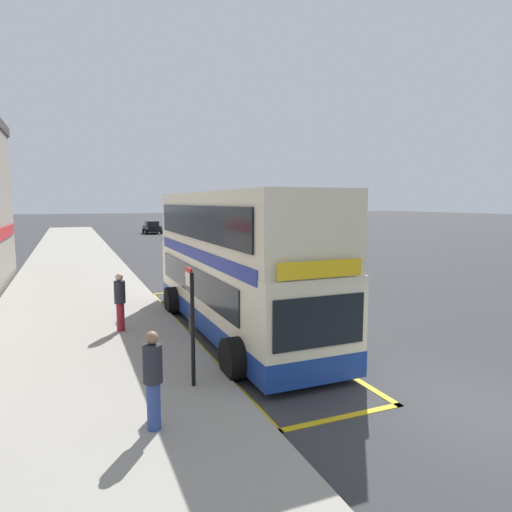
# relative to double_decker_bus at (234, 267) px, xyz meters

# --- Properties ---
(ground_plane) EXTENTS (260.00, 260.00, 0.00)m
(ground_plane) POSITION_rel_double_decker_bus_xyz_m (2.46, 24.80, -2.06)
(ground_plane) COLOR #333335
(pavement_near) EXTENTS (6.00, 76.00, 0.14)m
(pavement_near) POSITION_rel_double_decker_bus_xyz_m (-4.54, 24.80, -1.99)
(pavement_near) COLOR gray
(pavement_near) RESTS_ON ground
(double_decker_bus) EXTENTS (3.21, 10.54, 4.40)m
(double_decker_bus) POSITION_rel_double_decker_bus_xyz_m (0.00, 0.00, 0.00)
(double_decker_bus) COLOR beige
(double_decker_bus) RESTS_ON ground
(bus_bay_markings) EXTENTS (2.87, 13.22, 0.01)m
(bus_bay_markings) POSITION_rel_double_decker_bus_xyz_m (-0.11, 0.21, -2.06)
(bus_bay_markings) COLOR gold
(bus_bay_markings) RESTS_ON ground
(bus_stop_sign) EXTENTS (0.09, 0.51, 2.55)m
(bus_stop_sign) POSITION_rel_double_decker_bus_xyz_m (-2.42, -3.98, -0.40)
(bus_stop_sign) COLOR black
(bus_stop_sign) RESTS_ON pavement_near
(parked_car_black_distant) EXTENTS (2.09, 4.20, 1.62)m
(parked_car_black_distant) POSITION_rel_double_decker_bus_xyz_m (5.23, 45.83, -1.26)
(parked_car_black_distant) COLOR black
(parked_car_black_distant) RESTS_ON ground
(parked_car_maroon_across) EXTENTS (2.09, 4.20, 1.62)m
(parked_car_maroon_across) POSITION_rel_double_decker_bus_xyz_m (7.39, 14.99, -1.26)
(parked_car_maroon_across) COLOR maroon
(parked_car_maroon_across) RESTS_ON ground
(parked_car_white_behind) EXTENTS (2.09, 4.20, 1.62)m
(parked_car_white_behind) POSITION_rel_double_decker_bus_xyz_m (7.04, 38.33, -1.26)
(parked_car_white_behind) COLOR silver
(parked_car_white_behind) RESTS_ON ground
(pedestrian_waiting_near_sign) EXTENTS (0.34, 0.34, 1.77)m
(pedestrian_waiting_near_sign) POSITION_rel_double_decker_bus_xyz_m (-3.54, -5.63, -0.96)
(pedestrian_waiting_near_sign) COLOR #33478C
(pedestrian_waiting_near_sign) RESTS_ON pavement_near
(pedestrian_further_back) EXTENTS (0.34, 0.34, 1.79)m
(pedestrian_further_back) POSITION_rel_double_decker_bus_xyz_m (-3.42, 0.88, -0.94)
(pedestrian_further_back) COLOR maroon
(pedestrian_further_back) RESTS_ON pavement_near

